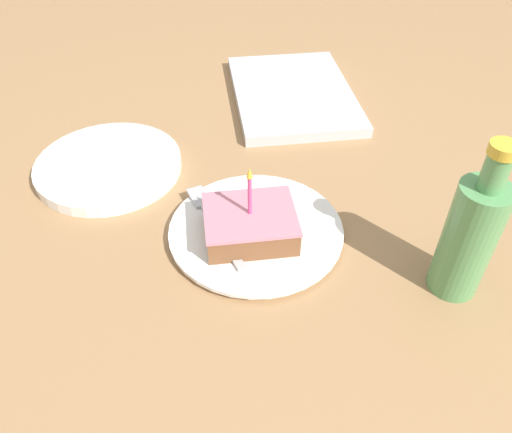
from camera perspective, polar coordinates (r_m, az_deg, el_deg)
ground_plane at (r=0.70m, az=2.34°, el=-4.26°), size 2.40×2.40×0.04m
plate at (r=0.69m, az=0.00°, el=-1.61°), size 0.24×0.24×0.01m
cake_slice at (r=0.66m, az=-0.68°, el=-0.83°), size 0.10×0.12×0.11m
fork at (r=0.70m, az=-5.01°, el=-0.34°), size 0.18×0.07×0.00m
bottle at (r=0.62m, az=23.23°, el=-2.06°), size 0.06×0.06×0.21m
side_plate at (r=0.84m, az=-16.47°, el=5.59°), size 0.23×0.23×0.02m
marble_board at (r=1.01m, az=4.21°, el=13.82°), size 0.32×0.22×0.02m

